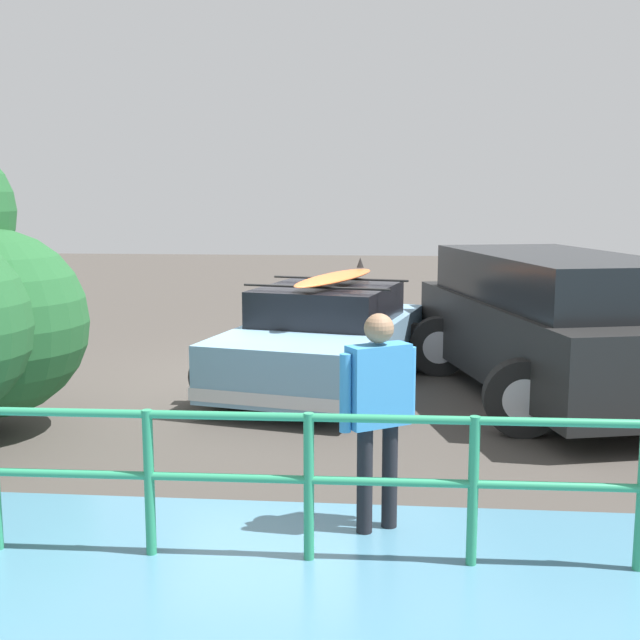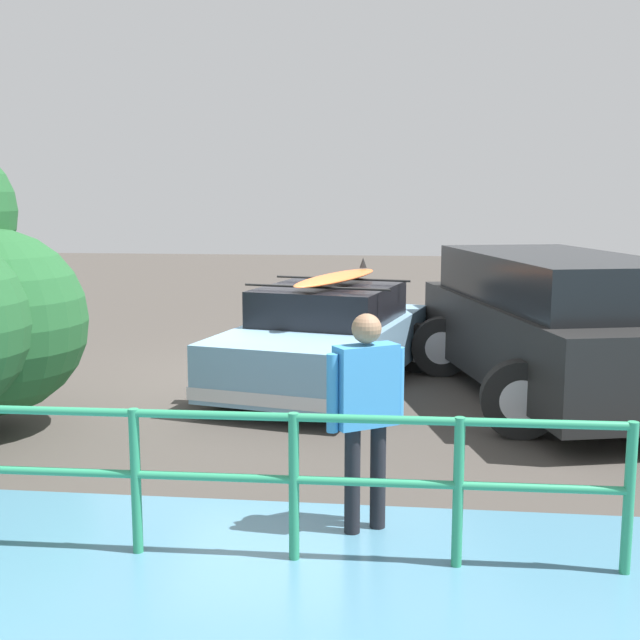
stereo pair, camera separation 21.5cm
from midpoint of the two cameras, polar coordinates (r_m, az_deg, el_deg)
ground_plane at (r=10.54m, az=-3.03°, el=-4.41°), size 44.00×44.00×0.02m
sedan_car at (r=10.14m, az=1.06°, el=-1.30°), size 2.97×4.26×1.56m
suv_car at (r=9.86m, az=16.83°, el=-0.28°), size 3.30×5.04×1.73m
person_bystander at (r=5.74m, az=4.36°, el=-5.85°), size 0.53×0.40×1.59m
railing_fence at (r=5.75m, az=-17.11°, el=-9.41°), size 7.59×0.19×1.01m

